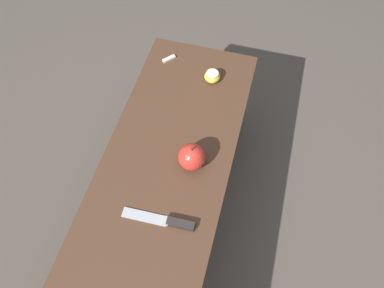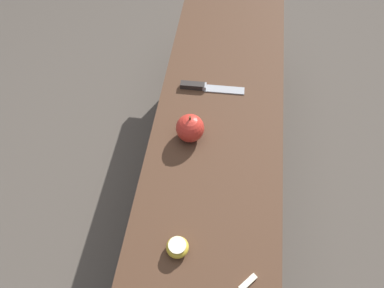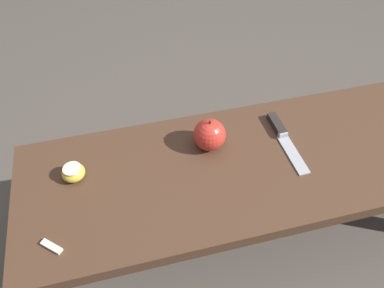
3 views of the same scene
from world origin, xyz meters
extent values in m
plane|color=#4C443D|center=(0.00, 0.00, 0.00)|extent=(8.00, 8.00, 0.00)
cube|color=#472D1E|center=(0.00, 0.00, 0.40)|extent=(1.33, 0.42, 0.04)
cylinder|color=#472D1E|center=(0.60, -0.15, 0.19)|extent=(0.06, 0.06, 0.38)
cylinder|color=#472D1E|center=(0.60, 0.15, 0.19)|extent=(0.06, 0.06, 0.38)
cube|color=#9EA0A5|center=(0.07, -0.01, 0.42)|extent=(0.04, 0.14, 0.00)
cube|color=#9EA0A5|center=(0.07, 0.06, 0.43)|extent=(0.03, 0.01, 0.02)
cube|color=#282321|center=(0.07, 0.10, 0.43)|extent=(0.03, 0.08, 0.02)
sphere|color=red|center=(-0.14, 0.08, 0.46)|extent=(0.09, 0.09, 0.09)
cylinder|color=#4C3319|center=(-0.14, 0.08, 0.51)|extent=(0.01, 0.01, 0.02)
ellipsoid|color=gold|center=(-0.51, 0.06, 0.44)|extent=(0.06, 0.06, 0.04)
cylinder|color=beige|center=(-0.51, 0.06, 0.45)|extent=(0.05, 0.05, 0.00)
cube|color=beige|center=(-0.56, -0.12, 0.42)|extent=(0.05, 0.05, 0.01)
camera|label=1|loc=(0.41, 0.23, 1.48)|focal=35.00mm
camera|label=2|loc=(-0.82, -0.02, 1.38)|focal=35.00mm
camera|label=3|loc=(-0.35, -0.56, 1.20)|focal=35.00mm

